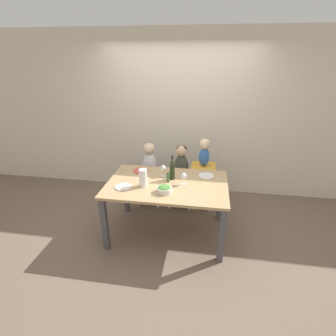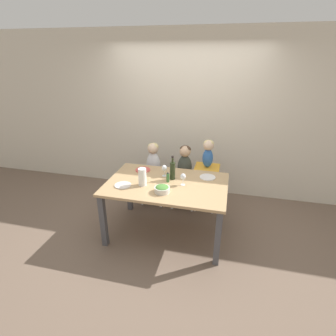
{
  "view_description": "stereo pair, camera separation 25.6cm",
  "coord_description": "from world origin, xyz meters",
  "px_view_note": "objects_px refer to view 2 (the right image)",
  "views": [
    {
      "loc": [
        0.49,
        -2.98,
        2.31
      ],
      "look_at": [
        0.0,
        0.08,
        0.95
      ],
      "focal_mm": 28.0,
      "sensor_mm": 36.0,
      "label": 1
    },
    {
      "loc": [
        0.74,
        -2.93,
        2.31
      ],
      "look_at": [
        0.0,
        0.08,
        0.95
      ],
      "focal_mm": 28.0,
      "sensor_mm": 36.0,
      "label": 2
    }
  ],
  "objects_px": {
    "person_baby_right": "(208,151)",
    "wine_bottle": "(173,170)",
    "paper_towel_roll": "(142,177)",
    "wine_glass_far": "(164,168)",
    "wine_glass_near": "(183,177)",
    "dinner_plate_front_left": "(123,185)",
    "person_child_left": "(153,159)",
    "chair_far_left": "(154,180)",
    "dinner_plate_back_right": "(208,177)",
    "salad_bowl_large": "(162,189)",
    "dinner_plate_back_left": "(143,170)",
    "chair_right_highchair": "(207,176)",
    "person_child_center": "(185,162)",
    "chair_far_center": "(184,183)"
  },
  "relations": [
    {
      "from": "person_child_left",
      "to": "person_child_center",
      "type": "height_order",
      "value": "same"
    },
    {
      "from": "paper_towel_roll",
      "to": "dinner_plate_front_left",
      "type": "height_order",
      "value": "paper_towel_roll"
    },
    {
      "from": "person_child_center",
      "to": "wine_glass_near",
      "type": "bearing_deg",
      "value": -81.48
    },
    {
      "from": "salad_bowl_large",
      "to": "chair_right_highchair",
      "type": "bearing_deg",
      "value": 66.65
    },
    {
      "from": "paper_towel_roll",
      "to": "wine_glass_near",
      "type": "bearing_deg",
      "value": 14.65
    },
    {
      "from": "chair_far_left",
      "to": "wine_glass_near",
      "type": "xyz_separation_m",
      "value": [
        0.63,
        -0.77,
        0.49
      ]
    },
    {
      "from": "dinner_plate_back_left",
      "to": "wine_glass_far",
      "type": "bearing_deg",
      "value": -17.54
    },
    {
      "from": "person_baby_right",
      "to": "wine_bottle",
      "type": "xyz_separation_m",
      "value": [
        -0.4,
        -0.64,
        -0.07
      ]
    },
    {
      "from": "wine_bottle",
      "to": "chair_far_left",
      "type": "bearing_deg",
      "value": 125.73
    },
    {
      "from": "person_baby_right",
      "to": "wine_bottle",
      "type": "bearing_deg",
      "value": -121.86
    },
    {
      "from": "person_child_left",
      "to": "chair_far_left",
      "type": "bearing_deg",
      "value": -90.0
    },
    {
      "from": "chair_far_center",
      "to": "wine_glass_near",
      "type": "relative_size",
      "value": 2.94
    },
    {
      "from": "dinner_plate_front_left",
      "to": "paper_towel_roll",
      "type": "bearing_deg",
      "value": 16.93
    },
    {
      "from": "wine_bottle",
      "to": "wine_glass_near",
      "type": "bearing_deg",
      "value": -38.46
    },
    {
      "from": "dinner_plate_back_right",
      "to": "wine_bottle",
      "type": "bearing_deg",
      "value": -160.95
    },
    {
      "from": "dinner_plate_back_left",
      "to": "dinner_plate_back_right",
      "type": "distance_m",
      "value": 0.93
    },
    {
      "from": "person_child_left",
      "to": "wine_bottle",
      "type": "relative_size",
      "value": 1.73
    },
    {
      "from": "chair_far_left",
      "to": "dinner_plate_back_right",
      "type": "bearing_deg",
      "value": -27.94
    },
    {
      "from": "salad_bowl_large",
      "to": "dinner_plate_back_left",
      "type": "xyz_separation_m",
      "value": [
        -0.44,
        0.56,
        -0.04
      ]
    },
    {
      "from": "wine_bottle",
      "to": "person_child_center",
      "type": "bearing_deg",
      "value": 85.46
    },
    {
      "from": "wine_glass_near",
      "to": "dinner_plate_back_left",
      "type": "distance_m",
      "value": 0.72
    },
    {
      "from": "person_child_left",
      "to": "wine_glass_near",
      "type": "height_order",
      "value": "person_child_left"
    },
    {
      "from": "salad_bowl_large",
      "to": "dinner_plate_front_left",
      "type": "xyz_separation_m",
      "value": [
        -0.53,
        0.04,
        -0.04
      ]
    },
    {
      "from": "person_baby_right",
      "to": "dinner_plate_front_left",
      "type": "relative_size",
      "value": 2.02
    },
    {
      "from": "person_baby_right",
      "to": "chair_right_highchair",
      "type": "bearing_deg",
      "value": -90.0
    },
    {
      "from": "wine_bottle",
      "to": "wine_glass_far",
      "type": "height_order",
      "value": "wine_bottle"
    },
    {
      "from": "wine_glass_near",
      "to": "salad_bowl_large",
      "type": "xyz_separation_m",
      "value": [
        -0.21,
        -0.25,
        -0.07
      ]
    },
    {
      "from": "person_child_left",
      "to": "paper_towel_roll",
      "type": "height_order",
      "value": "person_child_left"
    },
    {
      "from": "chair_right_highchair",
      "to": "dinner_plate_front_left",
      "type": "height_order",
      "value": "dinner_plate_front_left"
    },
    {
      "from": "dinner_plate_front_left",
      "to": "dinner_plate_back_right",
      "type": "height_order",
      "value": "same"
    },
    {
      "from": "chair_right_highchair",
      "to": "person_child_left",
      "type": "distance_m",
      "value": 0.88
    },
    {
      "from": "salad_bowl_large",
      "to": "dinner_plate_back_right",
      "type": "height_order",
      "value": "salad_bowl_large"
    },
    {
      "from": "wine_glass_near",
      "to": "dinner_plate_front_left",
      "type": "relative_size",
      "value": 0.74
    },
    {
      "from": "person_child_center",
      "to": "wine_bottle",
      "type": "distance_m",
      "value": 0.66
    },
    {
      "from": "person_child_left",
      "to": "dinner_plate_front_left",
      "type": "xyz_separation_m",
      "value": [
        -0.11,
        -0.97,
        0.01
      ]
    },
    {
      "from": "dinner_plate_back_left",
      "to": "chair_right_highchair",
      "type": "bearing_deg",
      "value": 27.6
    },
    {
      "from": "wine_glass_far",
      "to": "dinner_plate_front_left",
      "type": "distance_m",
      "value": 0.61
    },
    {
      "from": "person_child_left",
      "to": "wine_glass_far",
      "type": "xyz_separation_m",
      "value": [
        0.33,
        -0.57,
        0.12
      ]
    },
    {
      "from": "person_child_left",
      "to": "wine_glass_near",
      "type": "distance_m",
      "value": 1.0
    },
    {
      "from": "person_child_center",
      "to": "dinner_plate_back_right",
      "type": "distance_m",
      "value": 0.63
    },
    {
      "from": "paper_towel_roll",
      "to": "person_baby_right",
      "type": "bearing_deg",
      "value": 51.13
    },
    {
      "from": "wine_glass_far",
      "to": "dinner_plate_back_left",
      "type": "distance_m",
      "value": 0.38
    },
    {
      "from": "chair_right_highchair",
      "to": "dinner_plate_front_left",
      "type": "bearing_deg",
      "value": -134.82
    },
    {
      "from": "wine_glass_far",
      "to": "salad_bowl_large",
      "type": "relative_size",
      "value": 0.84
    },
    {
      "from": "wine_bottle",
      "to": "dinner_plate_back_left",
      "type": "xyz_separation_m",
      "value": [
        -0.48,
        0.18,
        -0.12
      ]
    },
    {
      "from": "dinner_plate_back_left",
      "to": "person_child_center",
      "type": "bearing_deg",
      "value": 40.99
    },
    {
      "from": "wine_glass_far",
      "to": "dinner_plate_back_right",
      "type": "distance_m",
      "value": 0.6
    },
    {
      "from": "paper_towel_roll",
      "to": "wine_glass_far",
      "type": "relative_size",
      "value": 1.45
    },
    {
      "from": "wine_glass_near",
      "to": "chair_far_center",
      "type": "bearing_deg",
      "value": 98.54
    },
    {
      "from": "person_baby_right",
      "to": "wine_glass_near",
      "type": "xyz_separation_m",
      "value": [
        -0.23,
        -0.77,
        -0.09
      ]
    }
  ]
}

